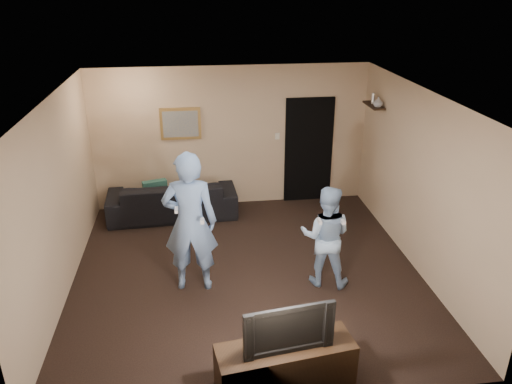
{
  "coord_description": "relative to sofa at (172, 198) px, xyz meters",
  "views": [
    {
      "loc": [
        -0.68,
        -6.24,
        4.01
      ],
      "look_at": [
        0.17,
        0.3,
        1.15
      ],
      "focal_mm": 35.0,
      "sensor_mm": 36.0,
      "label": 1
    }
  ],
  "objects": [
    {
      "name": "light_switch",
      "position": [
        1.97,
        0.4,
        0.97
      ],
      "size": [
        0.08,
        0.02,
        0.12
      ],
      "primitive_type": "cube",
      "color": "silver",
      "rests_on": "wall_back"
    },
    {
      "name": "wall_front",
      "position": [
        1.12,
        -4.57,
        0.97
      ],
      "size": [
        5.0,
        0.04,
        2.6
      ],
      "primitive_type": "cube",
      "color": "tan",
      "rests_on": "ground"
    },
    {
      "name": "wii_player_right",
      "position": [
        2.16,
        -2.45,
        0.4
      ],
      "size": [
        0.86,
        0.76,
        1.47
      ],
      "color": "#99BBDF",
      "rests_on": "ground"
    },
    {
      "name": "wii_player_left",
      "position": [
        0.33,
        -2.32,
        0.66
      ],
      "size": [
        0.76,
        0.56,
        1.99
      ],
      "color": "#7699CD",
      "rests_on": "ground"
    },
    {
      "name": "ground",
      "position": [
        1.12,
        -2.07,
        -0.33
      ],
      "size": [
        5.0,
        5.0,
        0.0
      ],
      "primitive_type": "plane",
      "color": "black",
      "rests_on": "ground"
    },
    {
      "name": "painting_frame",
      "position": [
        0.22,
        0.4,
        1.27
      ],
      "size": [
        0.72,
        0.05,
        0.57
      ],
      "primitive_type": "cube",
      "color": "olive",
      "rests_on": "wall_back"
    },
    {
      "name": "doorway",
      "position": [
        2.57,
        0.4,
        0.67
      ],
      "size": [
        0.9,
        0.06,
        2.0
      ],
      "primitive_type": "cube",
      "color": "black",
      "rests_on": "ground"
    },
    {
      "name": "wall_shelf",
      "position": [
        3.51,
        -0.27,
        1.66
      ],
      "size": [
        0.2,
        0.6,
        0.03
      ],
      "primitive_type": "cube",
      "color": "black",
      "rests_on": "wall_right"
    },
    {
      "name": "wall_back",
      "position": [
        1.12,
        0.43,
        0.97
      ],
      "size": [
        5.0,
        0.04,
        2.6
      ],
      "primitive_type": "cube",
      "color": "tan",
      "rests_on": "ground"
    },
    {
      "name": "ceiling",
      "position": [
        1.12,
        -2.07,
        2.27
      ],
      "size": [
        5.0,
        5.0,
        0.04
      ],
      "primitive_type": "cube",
      "color": "silver",
      "rests_on": "wall_back"
    },
    {
      "name": "television",
      "position": [
        1.27,
        -4.31,
        0.45
      ],
      "size": [
        0.95,
        0.25,
        0.54
      ],
      "primitive_type": "imported",
      "rotation": [
        0.0,
        0.0,
        0.14
      ],
      "color": "black",
      "rests_on": "tv_console"
    },
    {
      "name": "throw_pillow",
      "position": [
        -0.29,
        0.0,
        0.15
      ],
      "size": [
        0.44,
        0.25,
        0.42
      ],
      "primitive_type": "cube",
      "rotation": [
        0.0,
        0.0,
        0.3
      ],
      "color": "#17473F",
      "rests_on": "sofa"
    },
    {
      "name": "wall_left",
      "position": [
        -1.38,
        -2.07,
        0.97
      ],
      "size": [
        0.04,
        5.0,
        2.6
      ],
      "primitive_type": "cube",
      "color": "tan",
      "rests_on": "ground"
    },
    {
      "name": "shelf_vase",
      "position": [
        3.51,
        -0.45,
        1.76
      ],
      "size": [
        0.18,
        0.18,
        0.17
      ],
      "primitive_type": "imported",
      "rotation": [
        0.0,
        0.0,
        -0.17
      ],
      "color": "#B7B8BC",
      "rests_on": "wall_shelf"
    },
    {
      "name": "shelf_figurine",
      "position": [
        3.51,
        -0.21,
        1.76
      ],
      "size": [
        0.06,
        0.06,
        0.18
      ],
      "primitive_type": "cylinder",
      "color": "silver",
      "rests_on": "wall_shelf"
    },
    {
      "name": "tv_console",
      "position": [
        1.27,
        -4.31,
        -0.08
      ],
      "size": [
        1.5,
        0.66,
        0.52
      ],
      "primitive_type": "cube",
      "rotation": [
        0.0,
        0.0,
        0.14
      ],
      "color": "black",
      "rests_on": "ground"
    },
    {
      "name": "sofa",
      "position": [
        0.0,
        0.0,
        0.0
      ],
      "size": [
        2.32,
        0.99,
        0.67
      ],
      "primitive_type": "imported",
      "rotation": [
        0.0,
        0.0,
        3.19
      ],
      "color": "black",
      "rests_on": "ground"
    },
    {
      "name": "wall_right",
      "position": [
        3.62,
        -2.07,
        0.97
      ],
      "size": [
        0.04,
        5.0,
        2.6
      ],
      "primitive_type": "cube",
      "color": "tan",
      "rests_on": "ground"
    },
    {
      "name": "painting_canvas",
      "position": [
        0.22,
        0.37,
        1.27
      ],
      "size": [
        0.62,
        0.01,
        0.47
      ],
      "primitive_type": "cube",
      "color": "slate",
      "rests_on": "painting_frame"
    }
  ]
}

